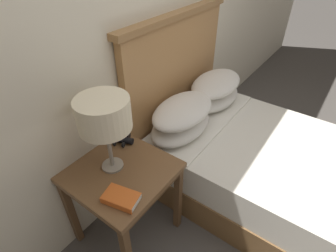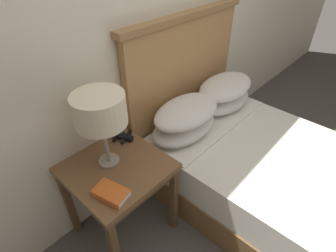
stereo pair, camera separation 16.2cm
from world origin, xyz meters
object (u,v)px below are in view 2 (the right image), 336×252
(bed, at_px, (256,164))
(book_on_nightstand, at_px, (111,193))
(nightstand, at_px, (117,176))
(table_lamp, at_px, (100,111))
(binoculars_pair, at_px, (122,136))

(bed, xyz_separation_m, book_on_nightstand, (-1.09, 0.36, 0.34))
(nightstand, relative_size, bed, 0.36)
(table_lamp, bearing_deg, bed, -31.98)
(bed, distance_m, binoculars_pair, 1.07)
(table_lamp, bearing_deg, binoculars_pair, 29.91)
(book_on_nightstand, height_order, binoculars_pair, binoculars_pair)
(bed, bearing_deg, book_on_nightstand, 161.54)
(bed, height_order, table_lamp, bed)
(binoculars_pair, bearing_deg, book_on_nightstand, -136.44)
(book_on_nightstand, bearing_deg, table_lamp, 55.22)
(nightstand, distance_m, bed, 1.09)
(table_lamp, height_order, binoculars_pair, table_lamp)
(nightstand, height_order, book_on_nightstand, book_on_nightstand)
(book_on_nightstand, bearing_deg, nightstand, 45.68)
(bed, relative_size, table_lamp, 3.85)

